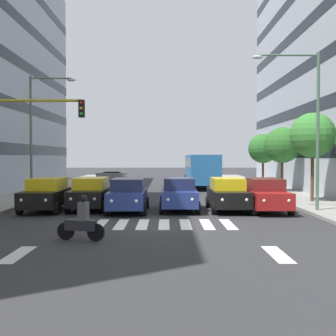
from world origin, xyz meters
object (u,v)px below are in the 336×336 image
object	(u,v)px
street_lamp_left	(307,114)
street_lamp_right	(38,124)
motorcycle_with_rider	(82,222)
street_tree_1	(313,135)
street_tree_3	(263,149)
car_row2_1	(114,184)
bus_behind_traffic	(201,167)
traffic_light_gantry	(17,137)
car_4	(91,193)
car_3	(128,195)
car_5	(47,194)
car_2	(179,194)
car_row2_0	(109,184)
car_0	(265,195)
car_1	(228,194)
street_tree_2	(282,145)

from	to	relation	value
street_lamp_left	street_lamp_right	world-z (taller)	street_lamp_left
motorcycle_with_rider	street_lamp_left	world-z (taller)	street_lamp_left
street_tree_1	street_tree_3	size ratio (longest dim) A/B	1.12
car_row2_1	street_tree_3	bearing A→B (deg)	-147.22
bus_behind_traffic	traffic_light_gantry	world-z (taller)	traffic_light_gantry
car_4	car_3	bearing A→B (deg)	155.87
street_tree_3	traffic_light_gantry	bearing A→B (deg)	52.28
car_5	street_tree_1	bearing A→B (deg)	-167.36
car_2	bus_behind_traffic	world-z (taller)	bus_behind_traffic
street_lamp_right	car_4	bearing A→B (deg)	132.04
car_2	car_row2_0	bearing A→B (deg)	-59.27
bus_behind_traffic	motorcycle_with_rider	world-z (taller)	bus_behind_traffic
street_lamp_right	street_tree_3	world-z (taller)	street_lamp_right
car_4	traffic_light_gantry	size ratio (longest dim) A/B	0.81
traffic_light_gantry	street_tree_3	xyz separation A→B (m)	(-15.30, -19.78, -0.12)
car_3	street_tree_3	size ratio (longest dim) A/B	0.93
car_4	street_tree_3	world-z (taller)	street_tree_3
car_0	car_5	size ratio (longest dim) A/B	1.00
car_1	street_tree_1	size ratio (longest dim) A/B	0.83
car_row2_0	street_tree_3	distance (m)	15.35
street_tree_2	street_lamp_right	bearing A→B (deg)	17.32
car_5	street_lamp_right	size ratio (longest dim) A/B	0.56
bus_behind_traffic	street_tree_1	distance (m)	14.87
car_3	street_tree_2	world-z (taller)	street_tree_2
car_1	street_lamp_left	distance (m)	5.72
car_row2_0	street_lamp_right	distance (m)	6.56
car_row2_0	street_tree_2	distance (m)	13.58
car_3	bus_behind_traffic	size ratio (longest dim) A/B	0.42
car_2	car_4	distance (m)	4.74
car_3	traffic_light_gantry	size ratio (longest dim) A/B	0.81
street_tree_1	traffic_light_gantry	bearing A→B (deg)	24.45
car_0	street_tree_2	bearing A→B (deg)	-109.42
car_4	car_row2_0	size ratio (longest dim) A/B	1.00
car_1	car_3	xyz separation A→B (m)	(5.20, 0.45, 0.00)
car_3	street_tree_3	bearing A→B (deg)	-122.92
street_lamp_right	car_row2_0	bearing A→B (deg)	-144.20
bus_behind_traffic	motorcycle_with_rider	distance (m)	25.59
car_0	car_2	distance (m)	4.49
car_row2_1	car_2	bearing A→B (deg)	119.23
car_2	motorcycle_with_rider	bearing A→B (deg)	66.29
street_lamp_right	bus_behind_traffic	bearing A→B (deg)	-134.41
car_row2_0	street_tree_1	bearing A→B (deg)	159.43
street_lamp_left	street_tree_1	xyz separation A→B (m)	(-1.73, -4.21, -0.87)
car_3	car_row2_0	bearing A→B (deg)	-76.22
car_2	car_3	size ratio (longest dim) A/B	1.00
traffic_light_gantry	street_tree_1	distance (m)	16.89
car_2	street_tree_1	world-z (taller)	street_tree_1
street_lamp_left	street_tree_1	bearing A→B (deg)	-112.36
car_3	bus_behind_traffic	distance (m)	18.16
car_3	car_row2_0	xyz separation A→B (m)	(2.12, -8.64, 0.00)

